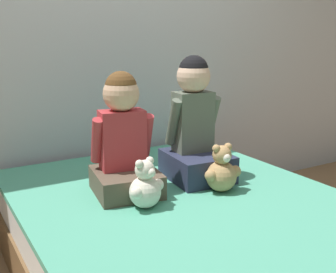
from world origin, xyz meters
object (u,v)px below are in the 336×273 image
bed (189,245)px  child_on_right (195,128)px  child_on_left (123,141)px  teddy_bear_held_by_left_child (145,187)px  teddy_bear_held_by_right_child (222,171)px

bed → child_on_right: child_on_right is taller
bed → child_on_left: bearing=126.2°
bed → teddy_bear_held_by_left_child: teddy_bear_held_by_left_child is taller
bed → child_on_right: 0.63m
child_on_left → teddy_bear_held_by_right_child: child_on_left is taller
child_on_right → teddy_bear_held_by_right_child: (-0.00, -0.25, -0.18)m
bed → child_on_left: size_ratio=3.24×
bed → child_on_right: (0.22, 0.29, 0.51)m
teddy_bear_held_by_left_child → teddy_bear_held_by_right_child: bearing=-19.6°
child_on_left → child_on_right: bearing=8.5°
bed → teddy_bear_held_by_right_child: size_ratio=7.92×
child_on_left → teddy_bear_held_by_right_child: (0.43, -0.25, -0.16)m
child_on_right → teddy_bear_held_by_right_child: 0.31m
teddy_bear_held_by_left_child → teddy_bear_held_by_right_child: 0.43m
child_on_right → teddy_bear_held_by_left_child: child_on_right is taller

